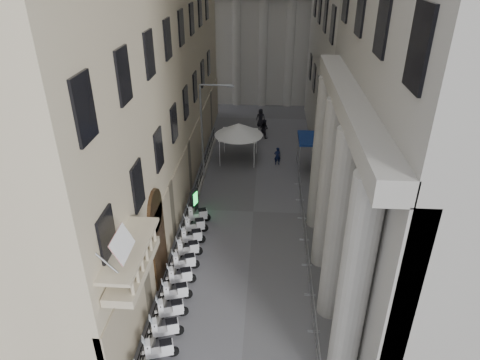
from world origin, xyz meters
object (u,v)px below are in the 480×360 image
Objects in this scene: security_tent at (238,129)px; street_lamp at (205,126)px; info_kiosk at (194,200)px; pedestrian_a at (277,156)px; pedestrian_b at (264,129)px.

security_tent is 0.53× the size of street_lamp.
info_kiosk is 9.87m from pedestrian_a.
pedestrian_b is at bearing 88.81° from info_kiosk.
security_tent is 2.64× the size of pedestrian_a.
security_tent is at bearing 61.44° from street_lamp.
street_lamp is (-2.19, -4.00, 1.81)m from security_tent.
security_tent reaches higher than pedestrian_b.
info_kiosk reaches higher than pedestrian_a.
pedestrian_a is at bearing 70.49° from info_kiosk.
security_tent is 4.91m from street_lamp.
street_lamp reaches higher than pedestrian_a.
info_kiosk is at bearing 40.43° from pedestrian_a.
street_lamp reaches higher than pedestrian_b.
pedestrian_b is at bearing 64.72° from street_lamp.
street_lamp is 4.95× the size of pedestrian_a.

